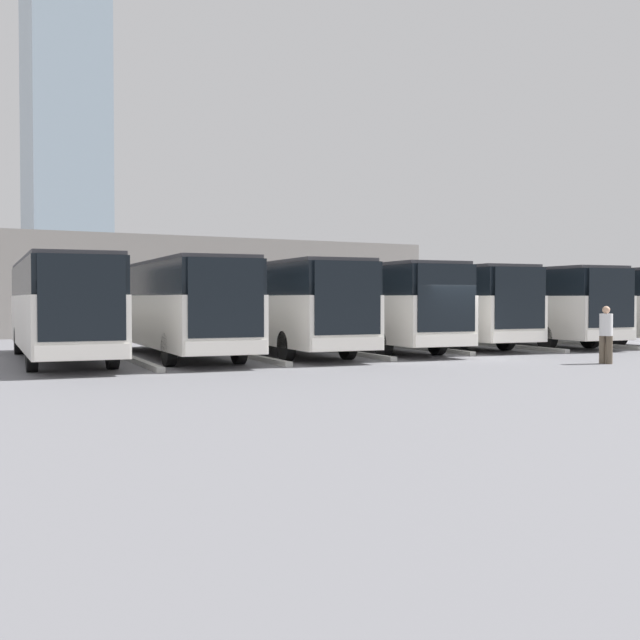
{
  "coord_description": "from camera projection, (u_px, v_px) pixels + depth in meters",
  "views": [
    {
      "loc": [
        17.12,
        21.11,
        2.05
      ],
      "look_at": [
        1.85,
        -6.18,
        1.21
      ],
      "focal_mm": 45.0,
      "sensor_mm": 36.0,
      "label": 1
    }
  ],
  "objects": [
    {
      "name": "curb_divider_1",
      "position": [
        506.0,
        346.0,
        33.31
      ],
      "size": [
        1.03,
        7.52,
        0.15
      ],
      "primitive_type": "cube",
      "rotation": [
        0.0,
        0.0,
        -0.11
      ],
      "color": "#B2B2AD",
      "rests_on": "ground_plane"
    },
    {
      "name": "curb_divider_5",
      "position": [
        136.0,
        360.0,
        25.48
      ],
      "size": [
        1.03,
        7.52,
        0.15
      ],
      "primitive_type": "cube",
      "rotation": [
        0.0,
        0.0,
        -0.11
      ],
      "color": "#B2B2AD",
      "rests_on": "ground_plane"
    },
    {
      "name": "station_building",
      "position": [
        187.0,
        286.0,
        49.79
      ],
      "size": [
        28.26,
        12.63,
        5.56
      ],
      "color": "gray",
      "rests_on": "ground_plane"
    },
    {
      "name": "bus_5",
      "position": [
        176.0,
        304.0,
        27.99
      ],
      "size": [
        3.78,
        12.59,
        3.31
      ],
      "rotation": [
        0.0,
        0.0,
        -0.11
      ],
      "color": "silver",
      "rests_on": "ground_plane"
    },
    {
      "name": "office_tower",
      "position": [
        66.0,
        125.0,
        169.54
      ],
      "size": [
        16.11,
        16.11,
        78.84
      ],
      "color": "#93A8B7",
      "rests_on": "ground_plane"
    },
    {
      "name": "bus_4",
      "position": [
        278.0,
        304.0,
        29.85
      ],
      "size": [
        3.78,
        12.59,
        3.31
      ],
      "rotation": [
        0.0,
        0.0,
        -0.11
      ],
      "color": "silver",
      "rests_on": "ground_plane"
    },
    {
      "name": "bus_6",
      "position": [
        60.0,
        305.0,
        26.17
      ],
      "size": [
        3.78,
        12.59,
        3.31
      ],
      "rotation": [
        0.0,
        0.0,
        -0.11
      ],
      "color": "silver",
      "rests_on": "ground_plane"
    },
    {
      "name": "pedestrian",
      "position": [
        606.0,
        333.0,
        25.07
      ],
      "size": [
        0.5,
        0.5,
        1.81
      ],
      "rotation": [
        0.0,
        0.0,
        5.0
      ],
      "color": "brown",
      "rests_on": "ground_plane"
    },
    {
      "name": "ground_plane",
      "position": [
        458.0,
        360.0,
        26.83
      ],
      "size": [
        600.0,
        600.0,
        0.0
      ],
      "primitive_type": "plane",
      "color": "slate"
    },
    {
      "name": "bus_1",
      "position": [
        511.0,
        303.0,
        35.82
      ],
      "size": [
        3.78,
        12.59,
        3.31
      ],
      "rotation": [
        0.0,
        0.0,
        -0.11
      ],
      "color": "silver",
      "rests_on": "ground_plane"
    },
    {
      "name": "curb_divider_3",
      "position": [
        345.0,
        352.0,
        29.45
      ],
      "size": [
        1.03,
        7.52,
        0.15
      ],
      "primitive_type": "cube",
      "rotation": [
        0.0,
        0.0,
        -0.11
      ],
      "color": "#B2B2AD",
      "rests_on": "ground_plane"
    },
    {
      "name": "bus_3",
      "position": [
        363.0,
        303.0,
        31.96
      ],
      "size": [
        3.78,
        12.59,
        3.31
      ],
      "rotation": [
        0.0,
        0.0,
        -0.11
      ],
      "color": "silver",
      "rests_on": "ground_plane"
    },
    {
      "name": "curb_divider_2",
      "position": [
        419.0,
        348.0,
        32.02
      ],
      "size": [
        1.03,
        7.52,
        0.15
      ],
      "primitive_type": "cube",
      "rotation": [
        0.0,
        0.0,
        -0.11
      ],
      "color": "#B2B2AD",
      "rests_on": "ground_plane"
    },
    {
      "name": "bus_2",
      "position": [
        431.0,
        303.0,
        34.53
      ],
      "size": [
        3.78,
        12.59,
        3.31
      ],
      "rotation": [
        0.0,
        0.0,
        -0.11
      ],
      "color": "silver",
      "rests_on": "ground_plane"
    },
    {
      "name": "bus_0",
      "position": [
        576.0,
        303.0,
        37.65
      ],
      "size": [
        3.78,
        12.59,
        3.31
      ],
      "rotation": [
        0.0,
        0.0,
        -0.11
      ],
      "color": "silver",
      "rests_on": "ground_plane"
    },
    {
      "name": "curb_divider_4",
      "position": [
        250.0,
        356.0,
        27.34
      ],
      "size": [
        1.03,
        7.52,
        0.15
      ],
      "primitive_type": "cube",
      "rotation": [
        0.0,
        0.0,
        -0.11
      ],
      "color": "#B2B2AD",
      "rests_on": "ground_plane"
    },
    {
      "name": "curb_divider_0",
      "position": [
        576.0,
        343.0,
        35.13
      ],
      "size": [
        1.03,
        7.52,
        0.15
      ],
      "primitive_type": "cube",
      "rotation": [
        0.0,
        0.0,
        -0.11
      ],
      "color": "#B2B2AD",
      "rests_on": "ground_plane"
    }
  ]
}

